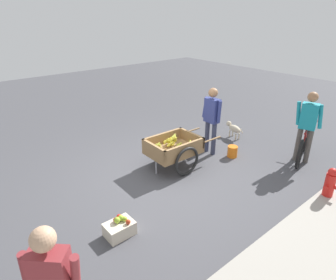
{
  "coord_description": "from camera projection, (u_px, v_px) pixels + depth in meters",
  "views": [
    {
      "loc": [
        3.38,
        4.16,
        3.19
      ],
      "look_at": [
        -0.15,
        -0.06,
        0.75
      ],
      "focal_mm": 31.35,
      "sensor_mm": 36.0,
      "label": 1
    }
  ],
  "objects": [
    {
      "name": "fruit_cart",
      "position": [
        174.0,
        149.0,
        6.36
      ],
      "size": [
        1.67,
        0.95,
        0.72
      ],
      "color": "#937047",
      "rests_on": "ground"
    },
    {
      "name": "ground_plane",
      "position": [
        164.0,
        175.0,
        6.19
      ],
      "size": [
        24.0,
        24.0,
        0.0
      ],
      "primitive_type": "plane",
      "color": "#47474C"
    },
    {
      "name": "bicycle",
      "position": [
        304.0,
        145.0,
        6.75
      ],
      "size": [
        1.6,
        0.65,
        0.85
      ],
      "color": "black",
      "rests_on": "ground"
    },
    {
      "name": "plastic_bucket",
      "position": [
        232.0,
        151.0,
        6.93
      ],
      "size": [
        0.23,
        0.23,
        0.27
      ],
      "primitive_type": "cylinder",
      "color": "orange",
      "rests_on": "ground"
    },
    {
      "name": "apple_crate",
      "position": [
        120.0,
        228.0,
        4.51
      ],
      "size": [
        0.44,
        0.32,
        0.32
      ],
      "color": "beige",
      "rests_on": "ground"
    },
    {
      "name": "fire_hydrant",
      "position": [
        330.0,
        185.0,
        5.24
      ],
      "size": [
        0.25,
        0.25,
        0.67
      ],
      "color": "red",
      "rests_on": "ground"
    },
    {
      "name": "vendor_person",
      "position": [
        212.0,
        115.0,
        6.79
      ],
      "size": [
        0.22,
        0.56,
        1.61
      ],
      "color": "#333851",
      "rests_on": "ground"
    },
    {
      "name": "dog",
      "position": [
        234.0,
        128.0,
        7.92
      ],
      "size": [
        0.28,
        0.66,
        0.4
      ],
      "color": "beige",
      "rests_on": "ground"
    },
    {
      "name": "cyclist_person",
      "position": [
        308.0,
        121.0,
        6.37
      ],
      "size": [
        0.3,
        0.56,
        1.63
      ],
      "color": "#4C4742",
      "rests_on": "ground"
    }
  ]
}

